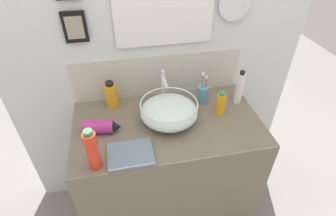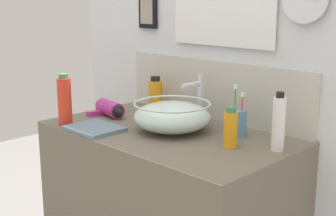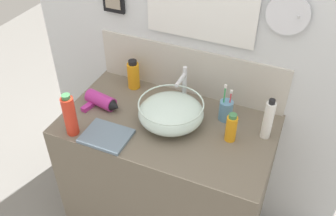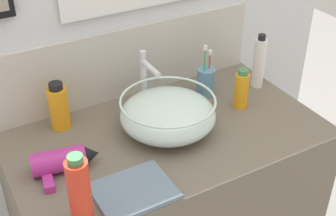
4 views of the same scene
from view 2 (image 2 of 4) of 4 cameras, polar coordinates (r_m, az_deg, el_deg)
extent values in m
cube|color=silver|center=(2.13, 6.27, 7.46)|extent=(1.85, 0.06, 2.37)
cube|color=beige|center=(2.13, 5.51, 2.21)|extent=(1.03, 0.02, 0.27)
cube|color=white|center=(2.07, 6.73, 12.92)|extent=(0.49, 0.01, 0.33)
cube|color=white|center=(2.06, 6.61, 12.92)|extent=(0.55, 0.01, 0.39)
cube|color=black|center=(2.38, -2.47, 11.62)|extent=(0.12, 0.02, 0.16)
cube|color=gray|center=(2.38, -2.63, 11.62)|extent=(0.09, 0.01, 0.12)
ellipsoid|color=silver|center=(1.94, 0.52, -1.09)|extent=(0.32, 0.32, 0.12)
torus|color=silver|center=(1.92, 0.52, 0.55)|extent=(0.32, 0.32, 0.01)
torus|color=#B2B7BC|center=(1.95, 0.51, -2.71)|extent=(0.12, 0.12, 0.01)
cylinder|color=silver|center=(2.05, 3.95, 0.71)|extent=(0.02, 0.02, 0.19)
cylinder|color=silver|center=(2.00, 2.92, 2.87)|extent=(0.02, 0.11, 0.02)
cylinder|color=silver|center=(2.03, 4.00, 3.76)|extent=(0.02, 0.02, 0.03)
cylinder|color=#B22D8C|center=(2.21, -7.11, -0.04)|extent=(0.17, 0.10, 0.07)
cone|color=black|center=(2.13, -5.86, -0.55)|extent=(0.06, 0.07, 0.06)
cube|color=#B22D8C|center=(2.23, -8.70, -0.62)|extent=(0.05, 0.09, 0.02)
cylinder|color=#598CB2|center=(1.89, 8.54, -1.84)|extent=(0.07, 0.07, 0.11)
cylinder|color=#D83F4C|center=(1.87, 8.98, -1.02)|extent=(0.01, 0.01, 0.16)
cube|color=white|center=(1.85, 9.08, 1.61)|extent=(0.01, 0.01, 0.02)
cylinder|color=green|center=(1.88, 8.13, -0.49)|extent=(0.01, 0.01, 0.19)
cube|color=white|center=(1.86, 8.23, 2.59)|extent=(0.01, 0.01, 0.02)
cylinder|color=orange|center=(2.28, -1.54, 1.47)|extent=(0.07, 0.07, 0.15)
cylinder|color=black|center=(2.27, -1.56, 3.58)|extent=(0.05, 0.05, 0.02)
cylinder|color=red|center=(2.08, -12.49, 0.76)|extent=(0.06, 0.06, 0.21)
cylinder|color=#3F7F4C|center=(2.05, -12.64, 3.83)|extent=(0.04, 0.04, 0.02)
cylinder|color=orange|center=(1.74, 7.62, -2.65)|extent=(0.05, 0.05, 0.13)
cylinder|color=#3F7F4C|center=(1.72, 7.70, -0.23)|extent=(0.04, 0.04, 0.02)
cylinder|color=white|center=(1.73, 13.32, -1.96)|extent=(0.05, 0.05, 0.20)
cylinder|color=black|center=(1.70, 13.52, 1.58)|extent=(0.03, 0.03, 0.02)
cube|color=slate|center=(1.98, -8.95, -2.48)|extent=(0.22, 0.18, 0.02)
camera|label=1|loc=(1.62, -39.72, 25.98)|focal=28.00mm
camera|label=3|loc=(1.02, -52.05, 50.71)|focal=40.00mm
camera|label=4|loc=(2.00, -41.33, 21.42)|focal=50.00mm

